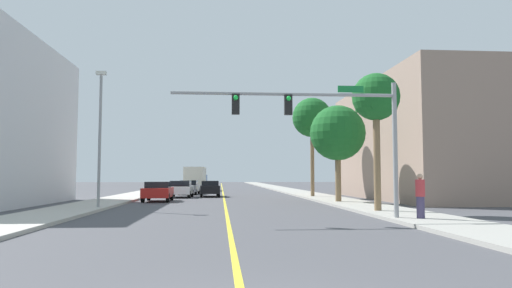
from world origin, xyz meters
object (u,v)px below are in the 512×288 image
at_px(pedestrian, 420,196).
at_px(palm_near, 376,100).
at_px(traffic_signal_mast, 325,119).
at_px(car_white, 181,189).
at_px(car_red, 158,191).
at_px(car_black, 210,188).
at_px(delivery_truck, 196,178).
at_px(car_gray, 189,187).
at_px(palm_mid, 338,133).
at_px(street_lamp, 100,131).
at_px(palm_far, 312,118).

bearing_deg(pedestrian, palm_near, 49.09).
relative_size(traffic_signal_mast, car_white, 2.18).
bearing_deg(car_red, car_black, -115.79).
bearing_deg(delivery_truck, car_gray, -87.94).
height_order(palm_mid, car_red, palm_mid).
bearing_deg(car_red, car_gray, -96.66).
bearing_deg(car_gray, car_red, -93.81).
distance_m(car_red, pedestrian, 20.66).
bearing_deg(traffic_signal_mast, street_lamp, 145.56).
distance_m(palm_near, palm_far, 16.72).
relative_size(palm_mid, delivery_truck, 0.78).
distance_m(car_red, car_black, 8.46).
relative_size(street_lamp, palm_far, 0.90).
xyz_separation_m(palm_far, car_red, (-12.53, -4.75, -6.14)).
relative_size(car_gray, car_black, 1.01).
relative_size(traffic_signal_mast, pedestrian, 5.21).
bearing_deg(car_red, delivery_truck, -93.43).
xyz_separation_m(palm_near, palm_mid, (0.16, 8.34, -0.95)).
bearing_deg(palm_near, street_lamp, 165.65).
height_order(car_gray, car_black, car_black).
relative_size(traffic_signal_mast, street_lamp, 1.24).
bearing_deg(delivery_truck, pedestrian, -72.90).
bearing_deg(delivery_truck, car_black, -80.98).
bearing_deg(car_gray, delivery_truck, 92.63).
relative_size(car_red, pedestrian, 2.16).
distance_m(street_lamp, pedestrian, 17.30).
height_order(car_red, car_white, car_white).
distance_m(street_lamp, car_gray, 21.59).
distance_m(car_red, delivery_truck, 25.79).
xyz_separation_m(car_red, car_white, (1.16, 6.33, -0.00)).
xyz_separation_m(traffic_signal_mast, car_white, (-7.75, 22.13, -3.49)).
relative_size(car_red, car_gray, 0.87).
distance_m(palm_mid, delivery_truck, 31.56).
distance_m(traffic_signal_mast, car_black, 24.27).
distance_m(palm_near, car_red, 17.96).
bearing_deg(palm_far, car_red, -159.24).
bearing_deg(palm_mid, palm_far, 90.60).
height_order(palm_far, car_white, palm_far).
bearing_deg(palm_far, palm_mid, -89.40).
xyz_separation_m(palm_mid, car_red, (-12.62, 3.60, -4.04)).
bearing_deg(street_lamp, car_black, 69.72).
relative_size(palm_near, car_gray, 1.54).
bearing_deg(traffic_signal_mast, pedestrian, -6.84).
bearing_deg(street_lamp, palm_mid, 17.21).
relative_size(car_gray, car_white, 1.04).
height_order(palm_mid, delivery_truck, palm_mid).
xyz_separation_m(traffic_signal_mast, pedestrian, (3.83, -0.46, -3.19)).
xyz_separation_m(traffic_signal_mast, car_red, (-8.91, 15.80, -3.49)).
relative_size(palm_mid, car_black, 1.46).
xyz_separation_m(palm_far, car_gray, (-11.09, 8.03, -6.16)).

